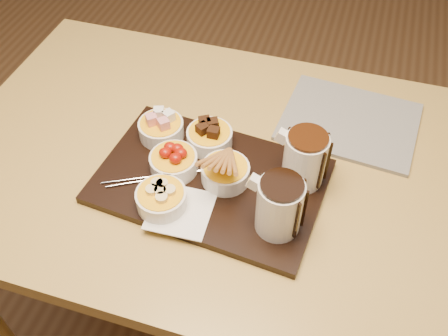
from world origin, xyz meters
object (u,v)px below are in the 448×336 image
(serving_board, at_px, (210,181))
(dining_table, at_px, (218,187))
(newspaper, at_px, (349,122))
(pitcher_dark_chocolate, at_px, (279,207))
(pitcher_milk_chocolate, at_px, (304,160))
(bowl_strawberries, at_px, (174,163))

(serving_board, bearing_deg, dining_table, 100.61)
(dining_table, bearing_deg, newspaper, 36.95)
(serving_board, bearing_deg, pitcher_dark_chocolate, -19.98)
(dining_table, distance_m, pitcher_dark_chocolate, 0.28)
(dining_table, relative_size, pitcher_milk_chocolate, 10.22)
(pitcher_dark_chocolate, bearing_deg, bowl_strawberries, 167.35)
(serving_board, height_order, pitcher_milk_chocolate, pitcher_milk_chocolate)
(dining_table, relative_size, pitcher_dark_chocolate, 10.22)
(bowl_strawberries, distance_m, newspaper, 0.43)
(dining_table, distance_m, bowl_strawberries, 0.17)
(pitcher_dark_chocolate, xyz_separation_m, newspaper, (0.10, 0.35, -0.07))
(serving_board, bearing_deg, bowl_strawberries, -176.42)
(bowl_strawberries, bearing_deg, serving_board, -1.72)
(serving_board, xyz_separation_m, pitcher_dark_chocolate, (0.16, -0.07, 0.07))
(serving_board, distance_m, newspaper, 0.37)
(dining_table, relative_size, bowl_strawberries, 12.00)
(bowl_strawberries, relative_size, newspaper, 0.33)
(serving_board, height_order, pitcher_dark_chocolate, pitcher_dark_chocolate)
(dining_table, bearing_deg, pitcher_milk_chocolate, -6.54)
(bowl_strawberries, height_order, pitcher_dark_chocolate, pitcher_dark_chocolate)
(dining_table, height_order, serving_board, serving_board)
(dining_table, bearing_deg, bowl_strawberries, -135.18)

